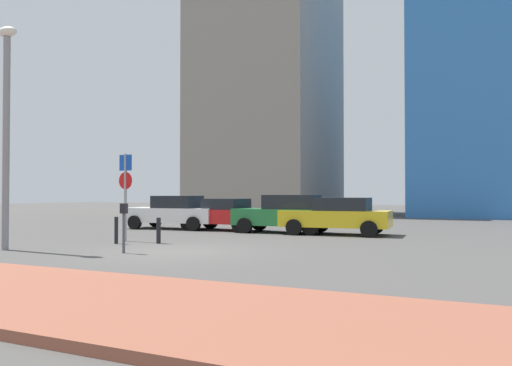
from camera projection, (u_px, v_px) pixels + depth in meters
ground_plane at (173, 251)px, 14.60m from camera, size 120.00×120.00×0.00m
parked_car_white at (174, 212)px, 23.68m from camera, size 4.60×2.26×1.55m
parked_car_red at (224, 214)px, 22.83m from camera, size 4.07×2.16×1.42m
parked_car_green at (286, 213)px, 21.36m from camera, size 4.23×2.09×1.60m
parked_car_yellow at (337, 215)px, 20.43m from camera, size 4.43×2.32×1.49m
parking_sign_post at (125, 186)px, 17.68m from camera, size 0.60×0.10×3.04m
parking_meter at (124, 221)px, 14.14m from camera, size 0.18×0.14×1.39m
street_lamp at (6, 117)px, 15.01m from camera, size 0.70×0.36×6.61m
traffic_bollard_near at (116, 230)px, 16.75m from camera, size 0.12×0.12×0.89m
traffic_bollard_mid at (159, 231)px, 16.83m from camera, size 0.14×0.14×0.86m
building_under_construction at (268, 81)px, 43.65m from camera, size 10.21×11.48×22.67m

